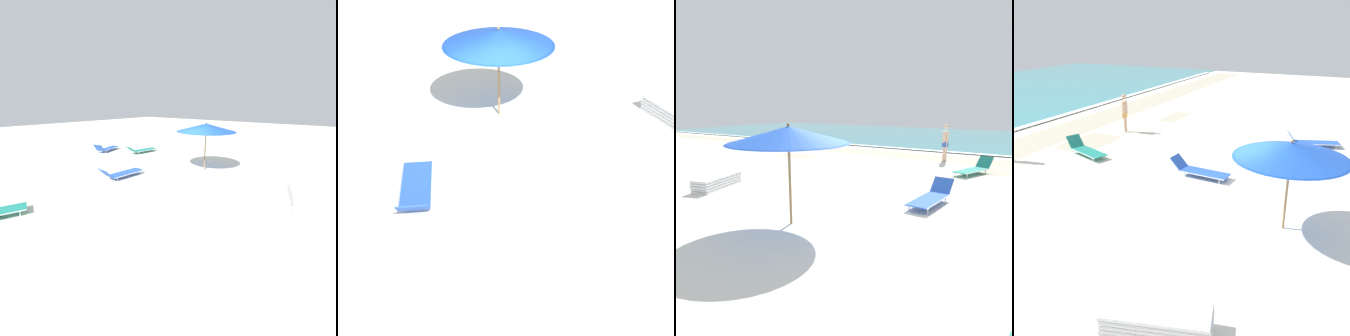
# 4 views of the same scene
# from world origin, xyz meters

# --- Properties ---
(ground_plane) EXTENTS (60.00, 60.00, 0.16)m
(ground_plane) POSITION_xyz_m (0.00, 0.01, -0.08)
(ground_plane) COLOR silver
(beach_umbrella) EXTENTS (2.72, 2.72, 2.29)m
(beach_umbrella) POSITION_xyz_m (-0.45, -1.84, 2.03)
(beach_umbrella) COLOR #9E7547
(beach_umbrella) RESTS_ON ground_plane
(lounger_stack) EXTENTS (1.10, 1.96, 0.41)m
(lounger_stack) POSITION_xyz_m (-4.73, -0.62, 0.21)
(lounger_stack) COLOR white
(lounger_stack) RESTS_ON ground_plane
(sun_lounger_under_umbrella) EXTENTS (1.27, 2.21, 0.62)m
(sun_lounger_under_umbrella) POSITION_xyz_m (6.76, -1.57, 0.22)
(sun_lounger_under_umbrella) COLOR blue
(sun_lounger_under_umbrella) RESTS_ON ground_plane
(sun_lounger_beside_umbrella) EXTENTS (0.90, 2.18, 0.53)m
(sun_lounger_beside_umbrella) POSITION_xyz_m (4.64, -2.71, 0.21)
(sun_lounger_beside_umbrella) COLOR #1E8475
(sun_lounger_beside_umbrella) RESTS_ON ground_plane
(sun_lounger_near_water_left) EXTENTS (1.23, 2.09, 0.61)m
(sun_lounger_near_water_left) POSITION_xyz_m (1.90, 6.18, 0.22)
(sun_lounger_near_water_left) COLOR #1E8475
(sun_lounger_near_water_left) RESTS_ON ground_plane
(sun_lounger_near_water_right) EXTENTS (0.75, 2.03, 0.58)m
(sun_lounger_near_water_right) POSITION_xyz_m (1.76, 1.37, 0.22)
(sun_lounger_near_water_right) COLOR blue
(sun_lounger_near_water_right) RESTS_ON ground_plane
(beachgoer_wading_adult) EXTENTS (0.42, 0.29, 1.76)m
(beachgoer_wading_adult) POSITION_xyz_m (5.38, 6.65, 1.00)
(beachgoer_wading_adult) COLOR tan
(beachgoer_wading_adult) RESTS_ON ground_plane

